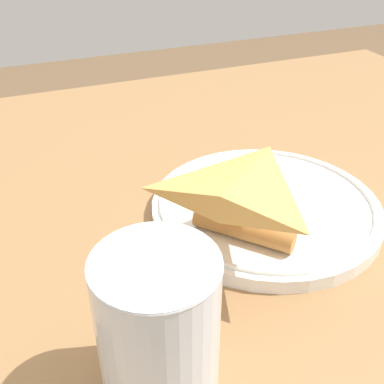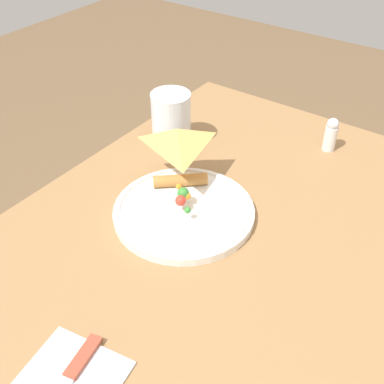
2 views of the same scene
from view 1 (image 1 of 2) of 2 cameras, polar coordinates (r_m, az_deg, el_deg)
The scene contains 3 objects.
dining_table at distance 0.73m, azimuth 5.29°, elevation -4.86°, with size 1.06×0.79×0.74m.
plate_pizza at distance 0.57m, azimuth 8.63°, elevation -1.60°, with size 0.27×0.27×0.05m.
milk_glass at distance 0.36m, azimuth -3.97°, elevation -16.49°, with size 0.09×0.09×0.13m.
Camera 1 is at (-0.28, -0.51, 1.07)m, focal length 45.00 mm.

